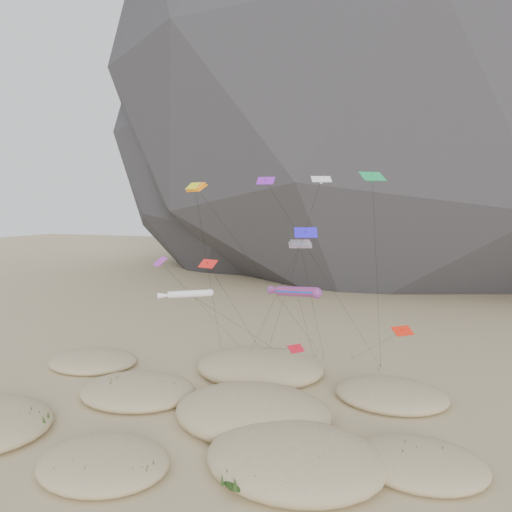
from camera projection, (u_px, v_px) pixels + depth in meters
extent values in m
plane|color=#CCB789|center=(200.00, 434.00, 44.67)|extent=(500.00, 500.00, 0.00)
ellipsoid|color=black|center=(407.00, 67.00, 142.83)|extent=(191.54, 147.29, 156.00)
ellipsoid|color=#2B2B30|center=(268.00, 135.00, 167.75)|extent=(136.20, 127.83, 116.00)
ellipsoid|color=#CCB789|center=(104.00, 463.00, 38.61)|extent=(10.64, 9.05, 2.41)
ellipsoid|color=#CCB789|center=(295.00, 458.00, 38.80)|extent=(14.25, 12.11, 3.44)
ellipsoid|color=#CCB789|center=(138.00, 391.00, 53.67)|extent=(12.77, 10.86, 2.46)
ellipsoid|color=#CCB789|center=(253.00, 412.00, 47.36)|extent=(15.12, 12.85, 3.77)
ellipsoid|color=#CCB789|center=(420.00, 463.00, 38.66)|extent=(10.17, 8.65, 2.29)
ellipsoid|color=#CCB789|center=(260.00, 367.00, 60.84)|extent=(15.76, 13.39, 3.37)
ellipsoid|color=#CCB789|center=(391.00, 395.00, 52.61)|extent=(11.76, 9.99, 2.31)
ellipsoid|color=#CCB789|center=(93.00, 361.00, 64.16)|extent=(11.59, 9.85, 2.12)
ellipsoid|color=black|center=(35.00, 424.00, 44.83)|extent=(2.46, 2.10, 0.74)
ellipsoid|color=black|center=(83.00, 473.00, 37.07)|extent=(2.88, 2.46, 0.86)
ellipsoid|color=black|center=(137.00, 474.00, 37.07)|extent=(2.01, 1.72, 0.60)
ellipsoid|color=black|center=(315.00, 463.00, 37.67)|extent=(3.52, 3.01, 1.06)
ellipsoid|color=black|center=(241.00, 483.00, 35.36)|extent=(2.50, 2.14, 0.75)
ellipsoid|color=black|center=(109.00, 389.00, 53.49)|extent=(2.46, 2.10, 0.74)
ellipsoid|color=black|center=(160.00, 393.00, 52.70)|extent=(2.25, 1.93, 0.68)
ellipsoid|color=black|center=(254.00, 413.00, 46.47)|extent=(3.57, 3.06, 1.07)
ellipsoid|color=black|center=(288.00, 408.00, 47.83)|extent=(2.37, 2.03, 0.71)
ellipsoid|color=black|center=(230.00, 418.00, 45.82)|extent=(2.39, 2.05, 0.72)
ellipsoid|color=black|center=(423.00, 462.00, 38.64)|extent=(2.66, 2.27, 0.80)
ellipsoid|color=black|center=(258.00, 365.00, 60.93)|extent=(3.00, 2.57, 0.90)
ellipsoid|color=black|center=(260.00, 373.00, 58.25)|extent=(2.79, 2.38, 0.84)
ellipsoid|color=black|center=(380.00, 390.00, 53.49)|extent=(2.32, 1.98, 0.69)
ellipsoid|color=black|center=(369.00, 395.00, 52.20)|extent=(2.11, 1.81, 0.63)
ellipsoid|color=black|center=(89.00, 359.00, 64.90)|extent=(2.12, 1.81, 0.63)
ellipsoid|color=black|center=(84.00, 372.00, 60.30)|extent=(2.22, 1.90, 0.67)
cylinder|color=#3F2D1E|center=(246.00, 353.00, 68.96)|extent=(0.08, 0.08, 0.30)
cylinder|color=#3F2D1E|center=(266.00, 357.00, 66.71)|extent=(0.08, 0.08, 0.30)
cylinder|color=#3F2D1E|center=(316.00, 356.00, 67.35)|extent=(0.08, 0.08, 0.30)
cylinder|color=#3F2D1E|center=(352.00, 358.00, 66.61)|extent=(0.08, 0.08, 0.30)
cylinder|color=#3F2D1E|center=(379.00, 369.00, 62.15)|extent=(0.08, 0.08, 0.30)
cylinder|color=#3F2D1E|center=(252.00, 347.00, 71.61)|extent=(0.08, 0.08, 0.30)
cylinder|color=#3F2D1E|center=(381.00, 366.00, 63.22)|extent=(0.08, 0.08, 0.30)
cylinder|color=#3F2D1E|center=(222.00, 355.00, 67.97)|extent=(0.08, 0.08, 0.30)
cylinder|color=red|center=(297.00, 291.00, 51.37)|extent=(5.45, 3.84, 1.62)
sphere|color=red|center=(317.00, 293.00, 49.14)|extent=(1.09, 1.09, 1.09)
cone|color=red|center=(277.00, 290.00, 53.82)|extent=(2.49, 2.01, 1.17)
cylinder|color=black|center=(307.00, 330.00, 58.96)|extent=(1.73, 14.45, 11.60)
cylinder|color=white|center=(189.00, 294.00, 51.21)|extent=(4.46, 1.75, 1.01)
sphere|color=white|center=(210.00, 293.00, 50.93)|extent=(0.74, 0.74, 0.74)
cone|color=white|center=(166.00, 295.00, 51.52)|extent=(1.89, 1.05, 0.75)
cylinder|color=black|center=(245.00, 330.00, 59.25)|extent=(5.00, 17.97, 11.39)
cube|color=orange|center=(197.00, 188.00, 55.42)|extent=(3.07, 2.53, 0.85)
cube|color=orange|center=(197.00, 186.00, 55.40)|extent=(2.57, 2.08, 0.83)
cylinder|color=black|center=(265.00, 279.00, 62.76)|extent=(10.05, 17.19, 22.35)
cube|color=#FF1A38|center=(300.00, 245.00, 51.37)|extent=(2.54, 1.80, 0.65)
cube|color=#FF1A38|center=(300.00, 243.00, 51.35)|extent=(2.14, 1.47, 0.64)
cylinder|color=black|center=(314.00, 309.00, 59.27)|extent=(0.76, 14.96, 16.38)
cube|color=#18A154|center=(372.00, 176.00, 51.38)|extent=(2.82, 2.72, 0.99)
cube|color=#18A154|center=(372.00, 178.00, 51.39)|extent=(0.42, 0.42, 0.88)
cylinder|color=black|center=(377.00, 281.00, 57.30)|extent=(0.21, 10.32, 23.37)
cube|color=white|center=(321.00, 179.00, 55.83)|extent=(2.52, 2.01, 0.73)
cube|color=white|center=(321.00, 180.00, 55.84)|extent=(0.31, 0.27, 0.77)
cylinder|color=black|center=(291.00, 277.00, 61.27)|extent=(8.74, 5.93, 23.32)
cube|color=#291CF1|center=(306.00, 233.00, 48.53)|extent=(2.43, 1.74, 0.98)
cube|color=#291CF1|center=(306.00, 234.00, 48.54)|extent=(0.37, 0.41, 0.73)
cylinder|color=black|center=(274.00, 301.00, 60.07)|extent=(12.70, 18.13, 17.75)
cube|color=purple|center=(160.00, 261.00, 57.85)|extent=(2.61, 2.59, 0.98)
cube|color=purple|center=(160.00, 263.00, 57.86)|extent=(0.43, 0.43, 0.83)
cylinder|color=black|center=(207.00, 311.00, 63.41)|extent=(5.75, 12.66, 13.91)
cube|color=red|center=(296.00, 349.00, 48.16)|extent=(1.59, 1.74, 0.61)
cube|color=red|center=(296.00, 350.00, 48.18)|extent=(0.26, 0.26, 0.54)
cylinder|color=black|center=(270.00, 348.00, 59.89)|extent=(12.29, 19.87, 6.60)
cube|color=red|center=(208.00, 264.00, 50.63)|extent=(2.14, 1.46, 0.78)
cube|color=red|center=(208.00, 265.00, 50.64)|extent=(0.29, 0.30, 0.66)
cylinder|color=black|center=(241.00, 317.00, 58.67)|extent=(0.56, 15.96, 14.48)
cube|color=purple|center=(266.00, 181.00, 53.46)|extent=(1.95, 1.01, 0.85)
cube|color=purple|center=(266.00, 182.00, 53.48)|extent=(0.25, 0.31, 0.63)
cylinder|color=black|center=(328.00, 281.00, 58.34)|extent=(11.22, 12.30, 23.03)
cube|color=yellow|center=(195.00, 186.00, 55.41)|extent=(2.28, 1.60, 0.82)
cube|color=yellow|center=(195.00, 187.00, 55.43)|extent=(0.31, 0.31, 0.70)
cylinder|color=black|center=(210.00, 279.00, 61.69)|extent=(1.68, 10.48, 22.54)
cube|color=red|center=(403.00, 331.00, 46.99)|extent=(2.17, 2.13, 0.69)
cube|color=red|center=(403.00, 332.00, 47.00)|extent=(0.30, 0.30, 0.68)
cylinder|color=black|center=(373.00, 347.00, 56.80)|extent=(7.65, 17.31, 8.60)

